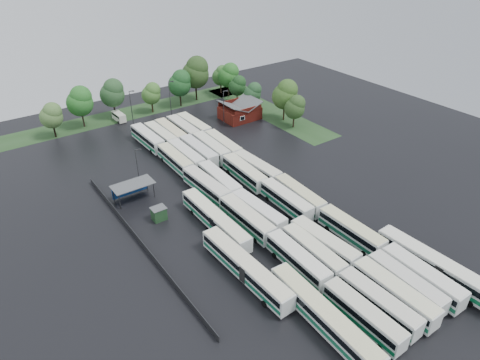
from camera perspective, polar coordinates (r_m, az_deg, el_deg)
ground at (r=80.22m, az=3.86°, el=-5.58°), size 160.00×160.00×0.00m
brick_building at (r=121.88m, az=-0.03°, el=9.00°), size 10.07×8.60×5.39m
wash_shed at (r=87.52m, az=-14.18°, el=-0.76°), size 8.20×4.20×3.58m
utility_hut at (r=81.32m, az=-10.76°, el=-4.41°), size 2.70×2.20×2.62m
grass_strip_north at (r=130.95m, az=-13.76°, el=8.83°), size 80.00×10.00×0.01m
grass_strip_east at (r=128.26m, az=3.64°, el=9.20°), size 10.00×50.00×0.01m
west_fence at (r=76.59m, az=-13.21°, el=-7.97°), size 0.10×50.00×1.20m
bus_r0c0 at (r=63.42m, az=16.11°, el=-16.91°), size 2.75×12.81×3.57m
bus_r0c1 at (r=65.55m, az=17.98°, el=-15.32°), size 2.95×12.96×3.60m
bus_r0c2 at (r=67.48m, az=19.89°, el=-14.01°), size 3.02×13.60×3.78m
bus_r0c3 at (r=69.74m, az=21.23°, el=-12.71°), size 3.19×12.90×3.56m
bus_r0c4 at (r=71.53m, az=23.08°, el=-11.80°), size 3.25×13.53×3.74m
bus_r1c0 at (r=69.57m, az=7.70°, el=-10.49°), size 3.17×13.09×3.62m
bus_r1c1 at (r=71.35m, az=9.71°, el=-9.45°), size 3.23×13.05×3.61m
bus_r1c2 at (r=73.27m, az=11.16°, el=-8.32°), size 3.44×13.37×3.69m
bus_r1c4 at (r=77.06m, az=14.60°, el=-6.57°), size 2.82×13.17×3.67m
bus_r2c0 at (r=77.36m, az=0.92°, el=-5.18°), size 2.90×13.44×3.74m
bus_r2c1 at (r=79.30m, az=2.44°, el=-4.24°), size 3.36×13.14×3.63m
bus_r2c3 at (r=82.87m, az=6.18°, el=-2.68°), size 3.06×13.05×3.62m
bus_r2c4 at (r=84.59m, az=7.90°, el=-2.04°), size 3.39×13.07×3.60m
bus_r3c0 at (r=86.81m, az=-4.53°, el=-0.80°), size 3.30×13.58×3.76m
bus_r3c1 at (r=88.42m, az=-2.79°, el=-0.10°), size 3.37×13.50×3.73m
bus_r3c3 at (r=91.27m, az=0.58°, el=1.02°), size 3.42×13.50×3.73m
bus_r3c4 at (r=92.90m, az=2.25°, el=1.58°), size 3.34×13.46×3.72m
bus_r4c0 at (r=97.50m, az=-8.64°, el=2.70°), size 2.98×12.94×3.59m
bus_r4c1 at (r=98.83m, az=-7.18°, el=3.25°), size 2.96×13.19×3.66m
bus_r4c2 at (r=100.24m, az=-5.55°, el=3.83°), size 3.13×13.62×3.78m
bus_r4c3 at (r=101.62m, az=-3.89°, el=4.30°), size 3.38×13.60×3.76m
bus_r4c4 at (r=102.80m, az=-2.29°, el=4.65°), size 3.33×13.29×3.67m
bus_r5c0 at (r=108.52m, az=-12.20°, el=5.45°), size 3.04×13.43×3.73m
bus_r5c1 at (r=109.60m, az=-10.54°, el=5.86°), size 2.90×12.91×3.58m
bus_r5c2 at (r=110.75m, az=-9.19°, el=6.29°), size 2.95×13.15×3.65m
bus_r5c3 at (r=112.16m, az=-7.57°, el=6.77°), size 3.06×13.37×3.71m
bus_r5c4 at (r=113.67m, az=-6.19°, el=7.20°), size 2.94×13.25×3.68m
artic_bus_west_a at (r=61.92m, az=11.05°, el=-17.40°), size 3.67×20.11×3.71m
artic_bus_west_b at (r=77.37m, az=-3.32°, el=-5.31°), size 2.80×19.21×3.56m
artic_bus_west_c at (r=67.51m, az=0.73°, el=-11.64°), size 3.33×19.89×3.68m
artic_bus_east at (r=74.17m, az=24.75°, el=-10.49°), size 3.53×20.28×3.75m
minibus at (r=125.39m, az=-15.85°, el=8.16°), size 2.24×5.45×2.34m
tree_north_0 at (r=119.03m, az=-23.82°, el=7.91°), size 5.69×5.69×9.43m
tree_north_1 at (r=122.23m, az=-20.54°, el=9.85°), size 6.94×6.94×11.49m
tree_north_2 at (r=126.21m, az=-16.62°, el=11.10°), size 6.78×6.78×11.23m
tree_north_3 at (r=127.50m, az=-11.70°, el=11.26°), size 5.44×5.44×9.00m
tree_north_4 at (r=130.37m, az=-7.99°, el=12.70°), size 6.75×6.75×11.17m
tree_north_5 at (r=134.26m, az=-5.90°, el=14.13°), size 8.31×8.31×13.76m
tree_north_6 at (r=140.64m, az=-2.51°, el=13.78°), size 5.52×5.52×9.14m
tree_east_0 at (r=115.91m, az=7.39°, el=9.65°), size 5.48×5.48×9.07m
tree_east_1 at (r=119.75m, az=6.10°, el=11.30°), size 7.05×7.05×11.67m
tree_east_2 at (r=126.87m, az=1.75°, el=11.61°), size 5.09×5.07×8.40m
tree_east_3 at (r=132.13m, az=-0.30°, el=12.50°), size 5.21×5.21×8.63m
tree_east_4 at (r=137.41m, az=-1.47°, el=13.83°), size 6.49×6.49×10.75m
lamp_post_ne at (r=115.64m, az=-2.14°, el=9.82°), size 1.54×0.30×10.01m
lamp_post_nw at (r=89.11m, az=-13.45°, el=1.73°), size 1.42×0.28×9.22m
lamp_post_back_w at (r=119.12m, az=-14.26°, el=9.52°), size 1.53×0.30×9.96m
lamp_post_back_e at (r=122.24m, az=-9.26°, el=10.84°), size 1.65×0.32×10.69m
puddle_0 at (r=68.96m, az=12.74°, el=-13.83°), size 5.06×5.06×0.01m
puddle_1 at (r=76.51m, az=20.64°, el=-10.04°), size 3.97×3.97×0.01m
puddle_2 at (r=77.76m, az=-2.89°, el=-6.90°), size 5.13×5.13×0.01m
puddle_3 at (r=80.69m, az=5.70°, el=-5.43°), size 3.69×3.69×0.01m
puddle_4 at (r=78.42m, az=20.66°, el=-8.90°), size 3.57×3.57×0.01m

